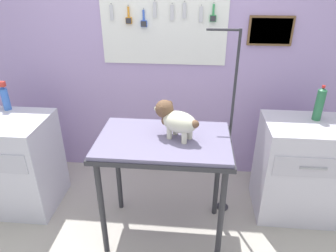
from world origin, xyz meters
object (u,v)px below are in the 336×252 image
object	(u,v)px
counter_left	(10,163)
cabinet_right	(298,169)
soda_bottle	(319,104)
grooming_table	(164,150)
pump_bottle_white	(5,97)
dog	(175,119)
grooming_arm	(228,137)

from	to	relation	value
counter_left	cabinet_right	size ratio (longest dim) A/B	0.99
cabinet_right	soda_bottle	world-z (taller)	soda_bottle
grooming_table	cabinet_right	size ratio (longest dim) A/B	1.12
pump_bottle_white	dog	bearing A→B (deg)	-15.40
grooming_arm	dog	xyz separation A→B (m)	(-0.43, -0.31, 0.29)
grooming_table	grooming_arm	bearing A→B (deg)	33.29
counter_left	pump_bottle_white	distance (m)	0.59
grooming_arm	dog	world-z (taller)	grooming_arm
dog	cabinet_right	world-z (taller)	dog
grooming_table	soda_bottle	world-z (taller)	soda_bottle
grooming_table	grooming_arm	distance (m)	0.61
grooming_table	soda_bottle	distance (m)	1.33
grooming_arm	counter_left	size ratio (longest dim) A/B	1.86
counter_left	pump_bottle_white	bearing A→B (deg)	97.50
grooming_arm	counter_left	world-z (taller)	grooming_arm
dog	pump_bottle_white	world-z (taller)	dog
cabinet_right	pump_bottle_white	world-z (taller)	pump_bottle_white
dog	cabinet_right	bearing A→B (deg)	18.41
soda_bottle	counter_left	bearing A→B (deg)	-175.05
grooming_table	soda_bottle	xyz separation A→B (m)	(1.22, 0.47, 0.22)
grooming_arm	soda_bottle	xyz separation A→B (m)	(0.72, 0.14, 0.27)
grooming_table	cabinet_right	bearing A→B (deg)	18.38
soda_bottle	grooming_arm	bearing A→B (deg)	-169.32
cabinet_right	counter_left	bearing A→B (deg)	-176.85
dog	counter_left	size ratio (longest dim) A/B	0.41
grooming_arm	soda_bottle	world-z (taller)	grooming_arm
dog	soda_bottle	distance (m)	1.23
grooming_table	counter_left	distance (m)	1.50
grooming_arm	soda_bottle	distance (m)	0.78
counter_left	soda_bottle	xyz separation A→B (m)	(2.66, 0.23, 0.59)
grooming_table	dog	size ratio (longest dim) A/B	2.77
cabinet_right	soda_bottle	xyz separation A→B (m)	(0.08, 0.09, 0.58)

